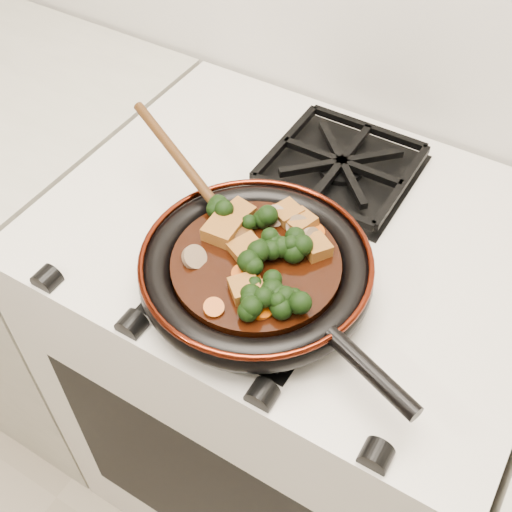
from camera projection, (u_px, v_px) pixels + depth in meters
The scene contains 33 objects.
stove at pixel (288, 378), 1.31m from camera, with size 0.76×0.60×0.90m, color beige.
burner_grate_front at pixel (252, 281), 0.88m from camera, with size 0.23×0.23×0.03m, color black, non-canonical shape.
burner_grate_back at pixel (341, 166), 1.04m from camera, with size 0.23×0.23×0.03m, color black, non-canonical shape.
skillet at pixel (257, 270), 0.86m from camera, with size 0.43×0.32×0.05m.
braising_sauce at pixel (256, 266), 0.86m from camera, with size 0.23×0.23×0.02m, color black.
tofu_cube_0 at pixel (316, 247), 0.85m from camera, with size 0.04×0.03×0.02m, color brown.
tofu_cube_1 at pixel (245, 289), 0.81m from camera, with size 0.04×0.04×0.02m, color brown.
tofu_cube_2 at pixel (256, 293), 0.80m from camera, with size 0.03×0.03×0.02m, color brown.
tofu_cube_3 at pixel (301, 223), 0.88m from camera, with size 0.04×0.04×0.02m, color brown.
tofu_cube_4 at pixel (239, 213), 0.90m from camera, with size 0.03×0.04×0.02m, color brown.
tofu_cube_5 at pixel (223, 230), 0.87m from camera, with size 0.04×0.05×0.02m, color brown.
tofu_cube_6 at pixel (287, 214), 0.90m from camera, with size 0.04×0.04×0.02m, color brown.
tofu_cube_7 at pixel (246, 250), 0.85m from camera, with size 0.04×0.04×0.02m, color brown.
broccoli_floret_0 at pixel (253, 304), 0.78m from camera, with size 0.06×0.06×0.06m, color black, non-canonical shape.
broccoli_floret_1 at pixel (265, 286), 0.81m from camera, with size 0.06×0.06×0.05m, color black, non-canonical shape.
broccoli_floret_2 at pixel (273, 249), 0.84m from camera, with size 0.06×0.06×0.06m, color black, non-canonical shape.
broccoli_floret_3 at pixel (255, 222), 0.88m from camera, with size 0.06×0.06×0.05m, color black, non-canonical shape.
broccoli_floret_4 at pixel (297, 306), 0.79m from camera, with size 0.06×0.06×0.05m, color black, non-canonical shape.
broccoli_floret_5 at pixel (277, 297), 0.80m from camera, with size 0.06×0.06×0.05m, color black, non-canonical shape.
broccoli_floret_6 at pixel (296, 247), 0.85m from camera, with size 0.06×0.06×0.06m, color black, non-canonical shape.
broccoli_floret_7 at pixel (226, 211), 0.90m from camera, with size 0.06×0.06×0.05m, color black, non-canonical shape.
broccoli_floret_8 at pixel (252, 263), 0.83m from camera, with size 0.06×0.06×0.05m, color black, non-canonical shape.
carrot_coin_0 at pixel (261, 308), 0.79m from camera, with size 0.03×0.03×0.01m, color #AF4204.
carrot_coin_1 at pixel (313, 232), 0.88m from camera, with size 0.03×0.03×0.01m, color #AF4204.
carrot_coin_2 at pixel (242, 274), 0.83m from camera, with size 0.03×0.03×0.01m, color #AF4204.
carrot_coin_3 at pixel (250, 279), 0.82m from camera, with size 0.03×0.03×0.01m, color #AF4204.
carrot_coin_4 at pixel (214, 308), 0.79m from camera, with size 0.03×0.03×0.01m, color #AF4204.
mushroom_slice_0 at pixel (223, 221), 0.89m from camera, with size 0.03×0.03×0.01m, color #7F6449.
mushroom_slice_1 at pixel (298, 227), 0.88m from camera, with size 0.03×0.03×0.01m, color #7F6449.
mushroom_slice_2 at pixel (312, 241), 0.86m from camera, with size 0.04×0.04×0.01m, color #7F6449.
mushroom_slice_3 at pixel (194, 257), 0.84m from camera, with size 0.03×0.03×0.01m, color #7F6449.
mushroom_slice_4 at pixel (275, 216), 0.89m from camera, with size 0.03×0.03×0.01m, color #7F6449.
wooden_spoon at pixel (207, 193), 0.90m from camera, with size 0.16×0.09×0.27m.
Camera 1 is at (0.29, 1.08, 1.60)m, focal length 45.00 mm.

